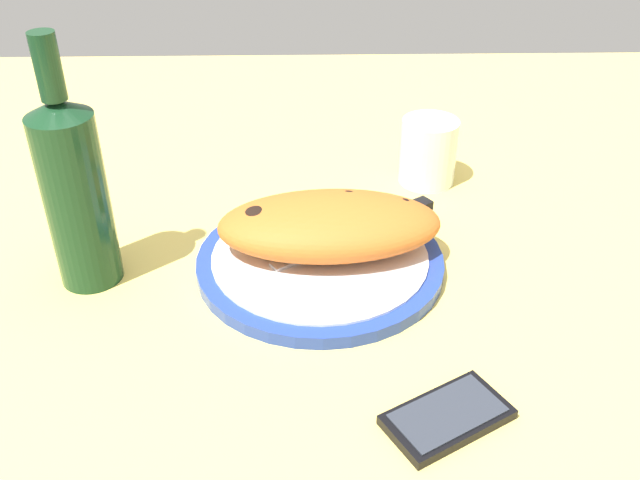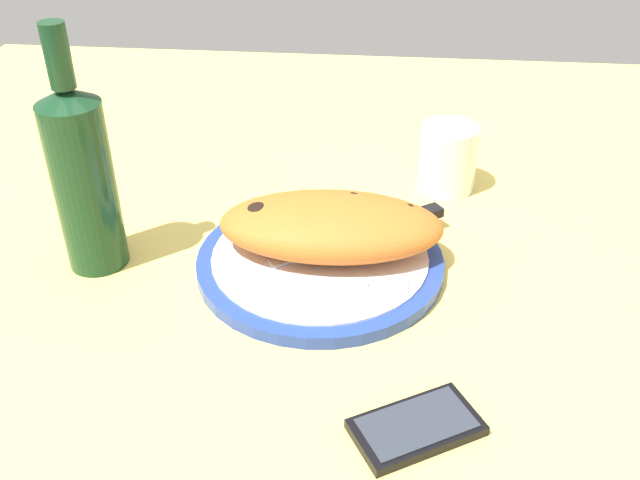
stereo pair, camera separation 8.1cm
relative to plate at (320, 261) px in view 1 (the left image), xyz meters
The scene contains 8 objects.
ground_plane 2.40cm from the plate, ahead, with size 150.00×150.00×3.00cm, color #EACC60.
plate is the anchor object (origin of this frame).
calzone 4.44cm from the plate, 53.54° to the left, with size 26.28×14.24×6.10cm.
fork 6.82cm from the plate, 54.39° to the right, with size 15.53×2.26×0.40cm.
knife 9.66cm from the plate, 38.78° to the left, with size 20.48×14.86×1.20cm.
smartphone 26.18cm from the plate, 65.61° to the right, with size 12.69×10.81×1.16cm.
water_glass 26.18cm from the plate, 53.37° to the left, with size 7.78×7.78×9.18cm.
wine_bottle 28.18cm from the plate, behind, with size 6.90×6.90×28.31cm.
Camera 1 is at (-1.52, -67.55, 48.41)cm, focal length 39.82 mm.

